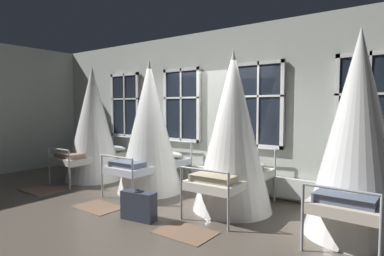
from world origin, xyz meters
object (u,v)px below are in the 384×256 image
cot_first (93,125)px  cot_second (150,128)px  cot_fourth (358,136)px  cot_third (233,133)px  suitcase_dark (139,206)px

cot_first → cot_second: (1.84, 0.01, -0.01)m
cot_first → cot_fourth: bearing=-89.0°
cot_third → cot_second: bearing=87.2°
cot_fourth → cot_first: bearing=91.0°
cot_second → cot_third: size_ratio=1.00×
cot_first → cot_third: bearing=-89.2°
cot_first → cot_fourth: size_ratio=0.97×
cot_second → suitcase_dark: (1.05, -1.35, -1.08)m
cot_second → cot_third: cot_third is taller
suitcase_dark → cot_second: bearing=119.7°
cot_second → suitcase_dark: size_ratio=4.60×
cot_first → cot_third: 3.79m
cot_second → cot_third: bearing=-92.5°
cot_fourth → suitcase_dark: bearing=116.3°
cot_third → suitcase_dark: size_ratio=4.60×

